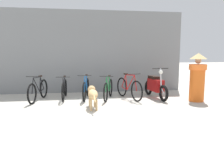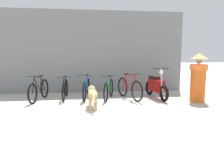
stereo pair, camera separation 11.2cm
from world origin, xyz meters
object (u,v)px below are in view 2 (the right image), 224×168
Objects in this scene: bicycle_0 at (39,90)px; bicycle_2 at (86,89)px; stray_dog at (92,94)px; bicycle_3 at (109,89)px; bicycle_4 at (129,88)px; bicycle_1 at (65,89)px; person_in_robes at (198,76)px; motorcycle at (156,86)px.

bicycle_2 reaches higher than bicycle_0.
bicycle_2 is 1.41× the size of stray_dog.
bicycle_3 is 1.35m from stray_dog.
bicycle_4 is (3.06, -0.12, 0.02)m from bicycle_0.
bicycle_4 is at bearing 101.88° from bicycle_3.
bicycle_3 is at bearing 83.50° from bicycle_1.
person_in_robes is at bearing -84.44° from stray_dog.
person_in_robes is at bearing 92.33° from bicycle_0.
stray_dog is (-2.29, -1.13, -0.02)m from motorcycle.
motorcycle reaches higher than bicycle_4.
stray_dog is at bearing -17.69° from person_in_robes.
bicycle_0 is 0.94× the size of motorcycle.
bicycle_4 reaches higher than bicycle_2.
person_in_robes reaches higher than bicycle_2.
bicycle_3 is at bearing -112.27° from bicycle_4.
bicycle_0 is 2.35m from bicycle_3.
stray_dog is (-0.61, -1.20, 0.07)m from bicycle_3.
bicycle_0 is at bearing -98.31° from motorcycle.
motorcycle is at bearing -55.18° from person_in_robes.
bicycle_0 is at bearing -79.00° from bicycle_1.
bicycle_2 is 1.09× the size of person_in_robes.
bicycle_4 is at bearing 88.98° from bicycle_2.
stray_dog is (0.90, -1.40, 0.08)m from bicycle_1.
person_in_robes is (1.18, -0.68, 0.40)m from motorcycle.
bicycle_2 is 0.98× the size of motorcycle.
bicycle_0 is at bearing -78.37° from bicycle_2.
bicycle_3 is (2.35, -0.06, -0.00)m from bicycle_0.
bicycle_0 is 1.05× the size of person_in_robes.
bicycle_1 is at bearing -101.40° from motorcycle.
bicycle_1 is 0.95× the size of bicycle_2.
bicycle_2 is (1.59, 0.11, 0.00)m from bicycle_0.
person_in_robes is (5.21, -0.81, 0.48)m from bicycle_0.
bicycle_1 is at bearing -80.81° from bicycle_3.
bicycle_1 is at bearing -85.19° from bicycle_2.
bicycle_2 is 1.38m from stray_dog.
bicycle_3 is (1.51, -0.20, 0.01)m from bicycle_1.
stray_dog is at bearing -70.15° from motorcycle.
person_in_robes is at bearing 83.52° from bicycle_2.
bicycle_2 is 1.04× the size of bicycle_4.
person_in_robes is at bearing 78.84° from bicycle_1.
motorcycle is 1.44× the size of stray_dog.
bicycle_1 is 0.98× the size of bicycle_4.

